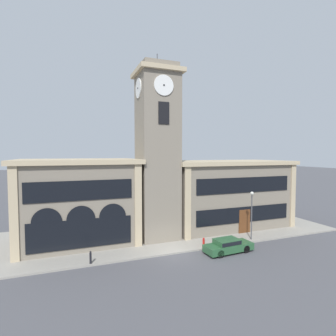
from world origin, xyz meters
TOP-DOWN VIEW (x-y plane):
  - ground_plane at (0.00, 0.00)m, footprint 300.00×300.00m
  - sidewalk_kerb at (0.00, 6.44)m, footprint 42.83×12.87m
  - clock_tower at (-0.00, 4.91)m, footprint 4.72×4.72m
  - town_hall_left_wing at (-7.99, 6.85)m, footprint 12.07×8.67m
  - town_hall_right_wing at (9.86, 6.86)m, footprint 15.80×8.67m
  - parked_car_near at (4.85, -1.36)m, footprint 4.80×2.01m
  - street_lamp at (9.07, 0.62)m, footprint 0.36×0.36m
  - bollard at (-7.40, 0.28)m, footprint 0.18×0.18m
  - fire_hydrant at (3.31, 0.52)m, footprint 0.22×0.22m

SIDE VIEW (x-z plane):
  - ground_plane at x=0.00m, z-range 0.00..0.00m
  - sidewalk_kerb at x=0.00m, z-range 0.00..0.15m
  - fire_hydrant at x=3.31m, z-range 0.13..1.00m
  - bollard at x=-7.40m, z-range 0.14..1.20m
  - parked_car_near at x=4.85m, z-range 0.04..1.35m
  - street_lamp at x=9.07m, z-range 1.01..6.12m
  - town_hall_right_wing at x=9.86m, z-range 0.03..8.38m
  - town_hall_left_wing at x=-7.99m, z-range 0.03..8.72m
  - clock_tower at x=0.00m, z-range -0.55..19.25m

